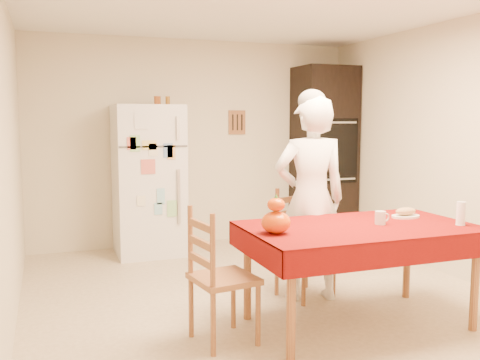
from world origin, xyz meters
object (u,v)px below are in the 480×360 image
oven_cabinet (324,153)px  dining_table (359,235)px  coffee_mug (380,218)px  refrigerator (148,180)px  chair_far (300,238)px  chair_left (215,272)px  seated_woman (310,200)px  pumpkin_lower (276,222)px  wine_glass (461,213)px  bread_plate (406,216)px

oven_cabinet → dining_table: oven_cabinet is taller
coffee_mug → dining_table: bearing=173.5°
refrigerator → chair_far: 2.17m
chair_left → seated_woman: seated_woman is taller
chair_far → pumpkin_lower: (-0.60, -0.82, 0.33)m
chair_left → wine_glass: size_ratio=5.40×
refrigerator → oven_cabinet: 2.29m
coffee_mug → pumpkin_lower: pumpkin_lower is taller
refrigerator → dining_table: refrigerator is taller
chair_far → wine_glass: size_ratio=5.40×
pumpkin_lower → dining_table: bearing=3.2°
chair_left → coffee_mug: 1.31m
seated_woman → bread_plate: bearing=148.2°
pumpkin_lower → wine_glass: bearing=-8.4°
coffee_mug → chair_far: bearing=108.3°
coffee_mug → wine_glass: wine_glass is taller
wine_glass → bread_plate: wine_glass is taller
wine_glass → coffee_mug: bearing=157.4°
oven_cabinet → seated_woman: 2.45m
oven_cabinet → pumpkin_lower: (-1.90, -2.77, -0.26)m
chair_left → wine_glass: bearing=-107.8°
seated_woman → bread_plate: seated_woman is taller
oven_cabinet → bread_plate: oven_cabinet is taller
chair_far → bread_plate: size_ratio=3.96×
pumpkin_lower → chair_left: bearing=168.5°
oven_cabinet → pumpkin_lower: size_ratio=10.65×
chair_left → bread_plate: (1.63, 0.10, 0.26)m
refrigerator → dining_table: size_ratio=1.00×
dining_table → pumpkin_lower: (-0.69, -0.04, 0.15)m
chair_far → coffee_mug: bearing=-88.8°
chair_far → seated_woman: (0.02, -0.13, 0.36)m
coffee_mug → bread_plate: size_ratio=0.42×
refrigerator → wine_glass: (1.79, -2.93, -0.00)m
coffee_mug → bread_plate: bearing=25.2°
seated_woman → dining_table: bearing=104.4°
oven_cabinet → pumpkin_lower: bearing=-124.4°
seated_woman → wine_glass: 1.19m
coffee_mug → wine_glass: 0.59m
coffee_mug → refrigerator: bearing=114.8°
refrigerator → bread_plate: bearing=-57.7°
dining_table → oven_cabinet: bearing=66.2°
oven_cabinet → dining_table: (-1.20, -2.73, -0.41)m
chair_left → oven_cabinet: bearing=-49.4°
chair_far → coffee_mug: size_ratio=9.50×
oven_cabinet → seated_woman: oven_cabinet is taller
dining_table → chair_far: (-0.10, 0.78, -0.18)m
dining_table → refrigerator: bearing=111.9°
chair_far → refrigerator: bearing=100.3°
refrigerator → oven_cabinet: size_ratio=0.77×
chair_left → chair_far: bearing=-62.8°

